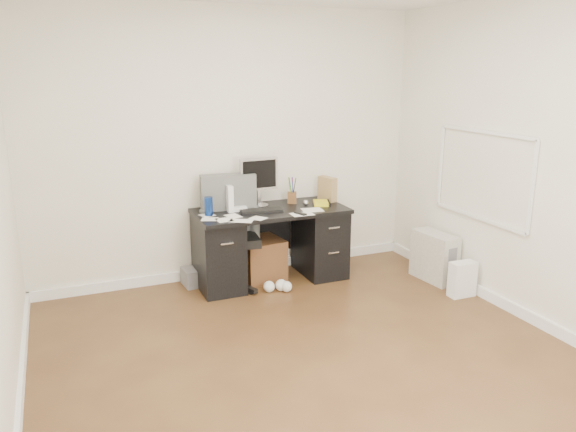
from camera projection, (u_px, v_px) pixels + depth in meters
name	position (u px, v px, depth m)	size (l,w,h in m)	color
ground	(313.00, 361.00, 4.18)	(4.00, 4.00, 0.00)	#482B17
room_shell	(319.00, 137.00, 3.79)	(4.02, 4.02, 2.71)	beige
desk	(271.00, 243.00, 5.66)	(1.50, 0.70, 0.75)	black
loose_papers	(253.00, 212.00, 5.44)	(1.10, 0.60, 0.00)	silver
lcd_monitor	(259.00, 182.00, 5.61)	(0.40, 0.23, 0.50)	#A9A8AD
keyboard	(261.00, 210.00, 5.47)	(0.41, 0.14, 0.02)	black
computer_mouse	(306.00, 203.00, 5.68)	(0.06, 0.06, 0.06)	#A9A8AD
travel_mug	(209.00, 206.00, 5.30)	(0.08, 0.08, 0.18)	navy
white_binder	(228.00, 197.00, 5.48)	(0.10, 0.23, 0.26)	white
magazine_file	(327.00, 189.00, 5.89)	(0.11, 0.22, 0.25)	#967448
pen_cup	(292.00, 190.00, 5.78)	(0.11, 0.11, 0.27)	brown
yellow_book	(321.00, 203.00, 5.74)	(0.16, 0.20, 0.03)	yellow
paper_remote	(302.00, 213.00, 5.37)	(0.22, 0.17, 0.02)	silver
office_chair	(232.00, 233.00, 5.46)	(0.62, 0.62, 1.10)	#4C4E4C
pc_tower	(434.00, 257.00, 5.71)	(0.22, 0.50, 0.50)	#A5A295
shopping_bag	(462.00, 279.00, 5.31)	(0.25, 0.18, 0.34)	white
wicker_basket	(260.00, 259.00, 5.75)	(0.42, 0.42, 0.42)	#4F2C17
desk_printer	(198.00, 276.00, 5.63)	(0.30, 0.24, 0.17)	slate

